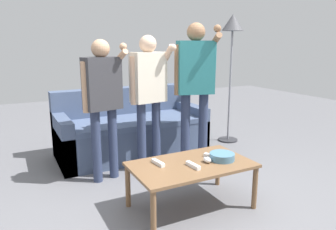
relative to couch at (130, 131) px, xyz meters
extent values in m
plane|color=slate|center=(-0.14, -1.57, -0.29)|extent=(12.00, 12.00, 0.00)
cube|color=#475675|center=(0.00, -0.04, -0.08)|extent=(1.81, 0.83, 0.41)
cube|color=#4D5D7E|center=(0.00, -0.11, 0.15)|extent=(1.53, 0.71, 0.06)
cube|color=#475675|center=(0.00, 0.28, 0.32)|extent=(1.81, 0.18, 0.40)
cube|color=#475675|center=(-0.84, -0.04, 0.00)|extent=(0.14, 0.83, 0.58)
cube|color=#475675|center=(0.84, -0.04, 0.00)|extent=(0.14, 0.83, 0.58)
cube|color=brown|center=(-0.04, -1.54, 0.10)|extent=(1.01, 0.59, 0.03)
cylinder|color=brown|center=(-0.51, -1.81, -0.10)|extent=(0.04, 0.04, 0.38)
cylinder|color=brown|center=(0.43, -1.81, -0.10)|extent=(0.04, 0.04, 0.38)
cylinder|color=brown|center=(-0.51, -1.28, -0.10)|extent=(0.04, 0.04, 0.38)
cylinder|color=brown|center=(0.43, -1.28, -0.10)|extent=(0.04, 0.04, 0.38)
cylinder|color=teal|center=(0.24, -1.59, 0.14)|extent=(0.21, 0.21, 0.06)
ellipsoid|color=white|center=(0.09, -1.58, 0.14)|extent=(0.06, 0.09, 0.05)
cylinder|color=#4C4C51|center=(0.09, -1.57, 0.16)|extent=(0.02, 0.02, 0.01)
cylinder|color=#2D2D33|center=(1.44, -0.15, -0.28)|extent=(0.28, 0.28, 0.02)
cylinder|color=gray|center=(1.44, -0.15, 0.49)|extent=(0.03, 0.03, 1.52)
cone|color=#4C4C51|center=(1.44, -0.15, 1.36)|extent=(0.29, 0.29, 0.22)
cylinder|color=#2D3856|center=(-0.61, -0.66, 0.08)|extent=(0.09, 0.09, 0.74)
cylinder|color=#2D3856|center=(-0.42, -0.62, 0.08)|extent=(0.09, 0.09, 0.74)
cube|color=#38383D|center=(-0.52, -0.64, 0.71)|extent=(0.38, 0.25, 0.51)
sphere|color=tan|center=(-0.52, -0.64, 1.04)|extent=(0.18, 0.18, 0.18)
cylinder|color=tan|center=(-0.69, -0.67, 0.68)|extent=(0.06, 0.06, 0.48)
cylinder|color=#38383D|center=(-0.34, -0.61, 0.81)|extent=(0.06, 0.06, 0.24)
cylinder|color=tan|center=(-0.33, -0.67, 0.96)|extent=(0.10, 0.24, 0.17)
sphere|color=tan|center=(-0.32, -0.73, 1.06)|extent=(0.07, 0.07, 0.07)
cylinder|color=#2D3856|center=(-0.10, -0.60, 0.09)|extent=(0.10, 0.10, 0.77)
cylinder|color=#2D3856|center=(0.09, -0.57, 0.09)|extent=(0.10, 0.10, 0.77)
cube|color=beige|center=(0.00, -0.59, 0.74)|extent=(0.39, 0.24, 0.53)
sphere|color=beige|center=(0.00, -0.59, 1.08)|extent=(0.18, 0.18, 0.18)
cylinder|color=beige|center=(-0.18, -0.61, 0.72)|extent=(0.07, 0.07, 0.50)
cylinder|color=beige|center=(0.18, -0.56, 0.84)|extent=(0.07, 0.07, 0.25)
cylinder|color=beige|center=(0.19, -0.65, 0.97)|extent=(0.09, 0.21, 0.23)
sphere|color=beige|center=(0.21, -0.75, 1.05)|extent=(0.07, 0.07, 0.07)
cylinder|color=#2D3856|center=(0.41, -0.67, 0.13)|extent=(0.10, 0.10, 0.83)
cylinder|color=#2D3856|center=(0.61, -0.73, 0.13)|extent=(0.10, 0.10, 0.83)
cube|color=#28757A|center=(0.51, -0.70, 0.83)|extent=(0.44, 0.31, 0.57)
sphere|color=#936B4C|center=(0.51, -0.70, 1.21)|extent=(0.20, 0.20, 0.20)
cylinder|color=#936B4C|center=(0.32, -0.64, 0.81)|extent=(0.07, 0.07, 0.54)
cylinder|color=#28757A|center=(0.70, -0.76, 0.94)|extent=(0.07, 0.07, 0.27)
cylinder|color=#936B4C|center=(0.69, -0.81, 1.12)|extent=(0.14, 0.28, 0.18)
sphere|color=#936B4C|center=(0.67, -0.87, 1.24)|extent=(0.08, 0.08, 0.08)
cube|color=white|center=(-0.07, -1.62, 0.13)|extent=(0.05, 0.16, 0.03)
cylinder|color=silver|center=(-0.07, -1.59, 0.14)|extent=(0.01, 0.01, 0.00)
cube|color=silver|center=(-0.06, -1.67, 0.14)|extent=(0.02, 0.02, 0.00)
cube|color=white|center=(-0.30, -1.44, 0.13)|extent=(0.06, 0.16, 0.03)
cylinder|color=silver|center=(-0.30, -1.41, 0.14)|extent=(0.01, 0.01, 0.00)
cube|color=silver|center=(-0.29, -1.48, 0.14)|extent=(0.02, 0.02, 0.00)
cube|color=white|center=(0.19, -1.52, 0.13)|extent=(0.10, 0.16, 0.03)
cylinder|color=silver|center=(0.18, -1.49, 0.14)|extent=(0.01, 0.01, 0.00)
cube|color=silver|center=(0.21, -1.56, 0.14)|extent=(0.02, 0.02, 0.00)
camera|label=1|loc=(-1.35, -3.67, 1.10)|focal=33.83mm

